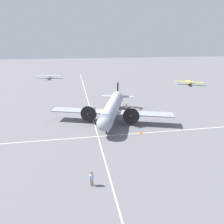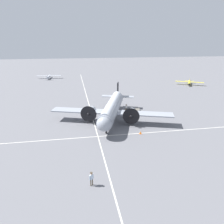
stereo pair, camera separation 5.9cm
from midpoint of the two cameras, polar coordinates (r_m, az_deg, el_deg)
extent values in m
plane|color=slate|center=(43.05, 0.04, -2.15)|extent=(300.00, 300.00, 0.00)
cube|color=silver|center=(36.64, 2.02, -5.97)|extent=(120.00, 0.16, 0.01)
cube|color=silver|center=(42.59, -4.77, -2.44)|extent=(0.16, 120.00, 0.01)
cylinder|color=#9399A3|center=(42.26, 0.04, 0.91)|extent=(7.80, 16.38, 2.62)
cylinder|color=silver|center=(42.05, 0.04, 1.84)|extent=(6.80, 15.37, 1.83)
sphere|color=#9399A3|center=(34.63, -2.02, -3.15)|extent=(2.48, 2.48, 2.48)
cylinder|color=#9399A3|center=(50.04, 1.46, 3.86)|extent=(2.40, 3.50, 1.44)
cube|color=black|center=(50.19, 1.57, 6.05)|extent=(0.72, 1.75, 3.01)
cube|color=#9399A3|center=(50.39, 1.52, 4.12)|extent=(7.50, 3.91, 0.10)
cube|color=#9399A3|center=(41.23, -0.21, -0.02)|extent=(22.64, 9.94, 0.20)
cylinder|color=#9399A3|center=(40.56, 5.20, -0.38)|extent=(2.27, 3.12, 1.44)
cylinder|color=black|center=(39.11, 5.05, -1.11)|extent=(2.87, 1.02, 3.02)
sphere|color=black|center=(38.98, 5.04, -1.17)|extent=(0.50, 0.50, 0.50)
cylinder|color=#9399A3|center=(41.72, -5.59, 0.14)|extent=(2.27, 3.12, 1.44)
cylinder|color=black|center=(40.31, -6.13, -0.54)|extent=(2.87, 1.02, 3.02)
sphere|color=black|center=(40.18, -6.18, -0.60)|extent=(0.50, 0.50, 0.50)
cylinder|color=#4C4C51|center=(41.18, 5.18, -1.66)|extent=(0.18, 0.18, 0.98)
cylinder|color=black|center=(41.35, 5.16, -2.29)|extent=(0.64, 1.14, 1.10)
cylinder|color=#4C4C51|center=(42.32, -5.46, -1.11)|extent=(0.18, 0.18, 0.98)
cylinder|color=black|center=(42.49, -5.44, -1.72)|extent=(0.64, 1.14, 1.10)
cylinder|color=#4C4C51|center=(36.88, -1.47, -4.46)|extent=(0.14, 0.14, 0.88)
cylinder|color=black|center=(37.05, -1.46, -5.09)|extent=(0.40, 0.72, 0.70)
cylinder|color=#473D2D|center=(24.95, -5.49, -17.91)|extent=(0.11, 0.11, 0.78)
cylinder|color=#473D2D|center=(25.07, -5.06, -17.71)|extent=(0.11, 0.11, 0.78)
cube|color=silver|center=(24.61, -5.32, -16.53)|extent=(0.41, 0.35, 0.59)
sphere|color=tan|center=(24.37, -5.35, -15.71)|extent=(0.26, 0.26, 0.26)
cylinder|color=silver|center=(24.52, -5.77, -16.79)|extent=(0.09, 0.09, 0.56)
cylinder|color=silver|center=(24.75, -4.88, -16.39)|extent=(0.09, 0.09, 0.56)
cube|color=maroon|center=(24.63, -5.47, -16.30)|extent=(0.05, 0.03, 0.37)
cylinder|color=#473D2D|center=(24.31, -5.36, -15.50)|extent=(0.38, 0.38, 0.07)
cylinder|color=#473D2D|center=(48.24, 3.85, 0.60)|extent=(0.11, 0.11, 0.78)
cylinder|color=#473D2D|center=(48.08, 3.67, 0.55)|extent=(0.11, 0.11, 0.78)
cube|color=white|center=(47.95, 3.78, 1.36)|extent=(0.41, 0.36, 0.59)
sphere|color=tan|center=(47.83, 3.79, 1.84)|extent=(0.26, 0.26, 0.26)
cylinder|color=white|center=(48.13, 3.97, 1.38)|extent=(0.09, 0.09, 0.56)
cylinder|color=white|center=(47.80, 3.58, 1.26)|extent=(0.09, 0.09, 0.56)
cylinder|color=#473D2D|center=(47.80, 3.79, 1.97)|extent=(0.38, 0.38, 0.07)
cube|color=brown|center=(48.26, 3.62, 0.45)|extent=(0.47, 0.20, 0.51)
cube|color=#4A3520|center=(48.18, 3.63, 0.77)|extent=(0.17, 0.14, 0.02)
cube|color=#6B665B|center=(48.94, 6.69, 0.67)|extent=(1.41, 1.91, 0.04)
cube|color=#6B665B|center=(49.65, 6.72, 1.22)|extent=(0.91, 0.32, 0.04)
cylinder|color=#6B665B|center=(49.68, 7.22, 1.08)|extent=(0.04, 0.04, 0.22)
cylinder|color=#6B665B|center=(49.69, 6.21, 1.12)|extent=(0.04, 0.04, 0.22)
cylinder|color=black|center=(48.37, 7.11, 0.24)|extent=(0.14, 0.28, 0.28)
cylinder|color=black|center=(48.38, 6.22, 0.27)|extent=(0.14, 0.28, 0.28)
cylinder|color=black|center=(49.60, 7.13, 0.70)|extent=(0.14, 0.28, 0.28)
cylinder|color=black|center=(49.61, 6.26, 0.74)|extent=(0.14, 0.28, 0.28)
cylinder|color=yellow|center=(81.46, 19.55, 7.22)|extent=(3.84, 5.90, 0.78)
sphere|color=black|center=(78.19, 19.51, 6.79)|extent=(0.70, 0.70, 0.70)
cube|color=yellow|center=(81.05, 19.58, 7.42)|extent=(8.76, 5.61, 0.08)
cube|color=yellow|center=(84.41, 19.64, 8.00)|extent=(0.33, 0.52, 1.01)
cube|color=yellow|center=(84.50, 19.60, 7.67)|extent=(2.94, 1.98, 0.04)
cylinder|color=black|center=(79.34, 19.48, 6.51)|extent=(0.21, 0.28, 0.28)
cylinder|color=#4C4C51|center=(79.32, 19.49, 6.58)|extent=(0.06, 0.06, 0.21)
cylinder|color=black|center=(81.91, 20.01, 6.80)|extent=(0.21, 0.28, 0.28)
cylinder|color=#4C4C51|center=(81.90, 20.02, 6.87)|extent=(0.06, 0.06, 0.21)
cylinder|color=black|center=(81.91, 19.02, 6.90)|extent=(0.21, 0.28, 0.28)
cylinder|color=#4C4C51|center=(81.89, 19.03, 6.98)|extent=(0.06, 0.06, 0.21)
cylinder|color=#B7BCC6|center=(92.92, -16.17, 8.83)|extent=(1.35, 6.60, 0.80)
sphere|color=black|center=(96.24, -15.81, 9.18)|extent=(0.72, 0.72, 0.72)
cube|color=#B7BCC6|center=(93.22, -16.15, 9.09)|extent=(9.89, 1.84, 0.08)
cube|color=#B7BCC6|center=(89.71, -16.57, 8.89)|extent=(0.11, 0.59, 1.04)
cube|color=#B7BCC6|center=(89.79, -16.54, 8.56)|extent=(3.24, 0.78, 0.04)
cylinder|color=black|center=(95.28, -15.89, 8.71)|extent=(0.10, 0.29, 0.28)
cylinder|color=#4C4C51|center=(95.26, -15.90, 8.77)|extent=(0.06, 0.06, 0.21)
cylinder|color=black|center=(92.80, -16.62, 8.40)|extent=(0.10, 0.29, 0.28)
cylinder|color=#4C4C51|center=(92.78, -16.63, 8.46)|extent=(0.06, 0.06, 0.21)
cylinder|color=black|center=(92.53, -15.73, 8.45)|extent=(0.10, 0.29, 0.28)
cylinder|color=#4C4C51|center=(92.51, -15.74, 8.51)|extent=(0.06, 0.06, 0.21)
cube|color=orange|center=(37.30, 7.50, -5.65)|extent=(0.41, 0.41, 0.03)
cone|color=orange|center=(37.20, 7.52, -5.30)|extent=(0.34, 0.34, 0.54)
camera|label=1|loc=(0.03, -89.96, 0.01)|focal=35.00mm
camera|label=2|loc=(0.03, 90.04, -0.01)|focal=35.00mm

